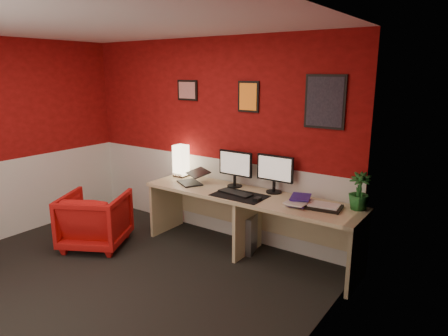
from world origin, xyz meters
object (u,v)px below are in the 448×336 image
Objects in this scene: zen_tray at (324,207)px; laptop at (190,175)px; shoji_lamp at (181,162)px; pc_tower at (248,231)px; armchair at (95,220)px; monitor_right at (275,168)px; potted_plant at (359,191)px; desk at (248,224)px; monitor_left at (235,163)px.

laptop is at bearing -177.73° from zen_tray.
shoji_lamp is 1.30m from pc_tower.
laptop is at bearing -162.70° from armchair.
pc_tower is at bearing -159.63° from monitor_right.
pc_tower is at bearing 174.24° from zen_tray.
monitor_right reaches higher than armchair.
potted_plant is 0.84× the size of pc_tower.
desk is at bearing 32.18° from laptop.
pc_tower is at bearing 41.67° from laptop.
laptop is at bearing -172.99° from potted_plant.
potted_plant is 3.07m from armchair.
laptop reaches higher than armchair.
laptop is 0.45× the size of armchair.
monitor_left is (0.53, 0.21, 0.18)m from laptop.
laptop reaches higher than pc_tower.
shoji_lamp is at bearing 175.87° from zen_tray.
zen_tray is 0.48× the size of armchair.
zen_tray reaches higher than armchair.
potted_plant reaches higher than laptop.
monitor_left is 1.66× the size of zen_tray.
desk is 4.48× the size of monitor_right.
shoji_lamp is 0.40m from laptop.
monitor_left reaches higher than laptop.
desk is at bearing -76.29° from pc_tower.
shoji_lamp is 1.30m from armchair.
desk is 0.96m from laptop.
monitor_left is at bearing -178.69° from potted_plant.
monitor_right reaches higher than pc_tower.
armchair is at bearing -142.25° from monitor_left.
monitor_left is 0.83m from pc_tower.
pc_tower is (0.23, -0.05, -0.80)m from monitor_left.
potted_plant is 1.42m from pc_tower.
laptop is 0.57× the size of monitor_left.
armchair reaches higher than pc_tower.
shoji_lamp reaches higher than armchair.
desk is at bearing -178.03° from zen_tray.
monitor_left is at bearing 51.46° from laptop.
laptop is 0.94× the size of zen_tray.
armchair is (-0.81, -0.83, -0.51)m from laptop.
armchair is (-1.64, -0.86, -0.03)m from desk.
monitor_right is at bearing 43.91° from laptop.
laptop is at bearing 178.06° from pc_tower.
laptop is 0.60m from monitor_left.
shoji_lamp is 1.36m from monitor_right.
potted_plant is at bearing 36.60° from laptop.
armchair is at bearing -161.89° from pc_tower.
monitor_left is 0.79× the size of armchair.
pc_tower is 0.61× the size of armchair.
monitor_left is (0.85, -0.00, 0.09)m from shoji_lamp.
monitor_left reaches higher than shoji_lamp.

